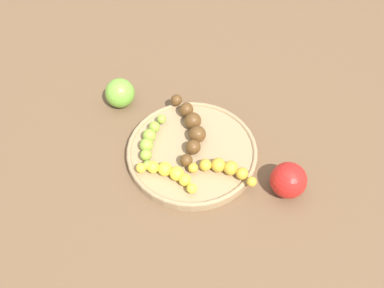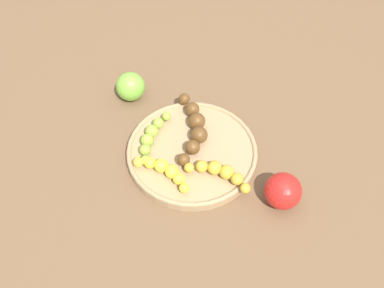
{
  "view_description": "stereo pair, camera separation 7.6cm",
  "coord_description": "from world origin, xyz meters",
  "px_view_note": "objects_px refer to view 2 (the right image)",
  "views": [
    {
      "loc": [
        -0.22,
        0.51,
        0.73
      ],
      "look_at": [
        0.0,
        0.0,
        0.04
      ],
      "focal_mm": 40.36,
      "sensor_mm": 36.0,
      "label": 1
    },
    {
      "loc": [
        -0.28,
        0.48,
        0.73
      ],
      "look_at": [
        0.0,
        0.0,
        0.04
      ],
      "focal_mm": 40.36,
      "sensor_mm": 36.0,
      "label": 2
    }
  ],
  "objects_px": {
    "apple_red": "(283,191)",
    "banana_spotted": "(220,172)",
    "banana_yellow": "(165,170)",
    "apple_green": "(131,87)",
    "fruit_bowl": "(192,152)",
    "banana_green": "(151,136)",
    "banana_overripe": "(193,127)"
  },
  "relations": [
    {
      "from": "apple_red",
      "to": "banana_spotted",
      "type": "bearing_deg",
      "value": 9.94
    },
    {
      "from": "banana_yellow",
      "to": "apple_green",
      "type": "height_order",
      "value": "apple_green"
    },
    {
      "from": "banana_yellow",
      "to": "banana_spotted",
      "type": "height_order",
      "value": "same"
    },
    {
      "from": "banana_yellow",
      "to": "banana_spotted",
      "type": "xyz_separation_m",
      "value": [
        -0.1,
        -0.05,
        0.0
      ]
    },
    {
      "from": "fruit_bowl",
      "to": "apple_red",
      "type": "xyz_separation_m",
      "value": [
        -0.21,
        0.01,
        0.02
      ]
    },
    {
      "from": "banana_yellow",
      "to": "apple_red",
      "type": "bearing_deg",
      "value": -69.09
    },
    {
      "from": "fruit_bowl",
      "to": "banana_spotted",
      "type": "bearing_deg",
      "value": 159.71
    },
    {
      "from": "banana_spotted",
      "to": "apple_red",
      "type": "height_order",
      "value": "apple_red"
    },
    {
      "from": "apple_red",
      "to": "apple_green",
      "type": "bearing_deg",
      "value": -11.37
    },
    {
      "from": "banana_spotted",
      "to": "apple_green",
      "type": "height_order",
      "value": "apple_green"
    },
    {
      "from": "banana_spotted",
      "to": "banana_green",
      "type": "bearing_deg",
      "value": 80.54
    },
    {
      "from": "banana_yellow",
      "to": "banana_spotted",
      "type": "relative_size",
      "value": 0.95
    },
    {
      "from": "fruit_bowl",
      "to": "apple_red",
      "type": "bearing_deg",
      "value": 177.76
    },
    {
      "from": "banana_overripe",
      "to": "banana_spotted",
      "type": "distance_m",
      "value": 0.12
    },
    {
      "from": "banana_green",
      "to": "apple_red",
      "type": "distance_m",
      "value": 0.29
    },
    {
      "from": "banana_green",
      "to": "apple_red",
      "type": "relative_size",
      "value": 1.97
    },
    {
      "from": "banana_overripe",
      "to": "apple_red",
      "type": "xyz_separation_m",
      "value": [
        -0.23,
        0.05,
        -0.0
      ]
    },
    {
      "from": "banana_overripe",
      "to": "banana_green",
      "type": "xyz_separation_m",
      "value": [
        0.07,
        0.06,
        -0.0
      ]
    },
    {
      "from": "banana_green",
      "to": "apple_red",
      "type": "height_order",
      "value": "apple_red"
    },
    {
      "from": "banana_spotted",
      "to": "apple_green",
      "type": "xyz_separation_m",
      "value": [
        0.29,
        -0.11,
        0.0
      ]
    },
    {
      "from": "fruit_bowl",
      "to": "banana_yellow",
      "type": "relative_size",
      "value": 2.09
    },
    {
      "from": "fruit_bowl",
      "to": "apple_red",
      "type": "distance_m",
      "value": 0.21
    },
    {
      "from": "banana_overripe",
      "to": "apple_red",
      "type": "relative_size",
      "value": 2.38
    },
    {
      "from": "apple_green",
      "to": "apple_red",
      "type": "bearing_deg",
      "value": 168.63
    },
    {
      "from": "banana_yellow",
      "to": "banana_green",
      "type": "bearing_deg",
      "value": 52.84
    },
    {
      "from": "banana_yellow",
      "to": "apple_red",
      "type": "distance_m",
      "value": 0.23
    },
    {
      "from": "fruit_bowl",
      "to": "apple_green",
      "type": "xyz_separation_m",
      "value": [
        0.21,
        -0.08,
        0.02
      ]
    },
    {
      "from": "banana_green",
      "to": "apple_red",
      "type": "bearing_deg",
      "value": 169.71
    },
    {
      "from": "banana_overripe",
      "to": "apple_red",
      "type": "height_order",
      "value": "apple_red"
    },
    {
      "from": "banana_overripe",
      "to": "banana_green",
      "type": "relative_size",
      "value": 1.21
    },
    {
      "from": "banana_overripe",
      "to": "apple_green",
      "type": "height_order",
      "value": "apple_green"
    },
    {
      "from": "banana_green",
      "to": "banana_overripe",
      "type": "bearing_deg",
      "value": -149.39
    }
  ]
}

